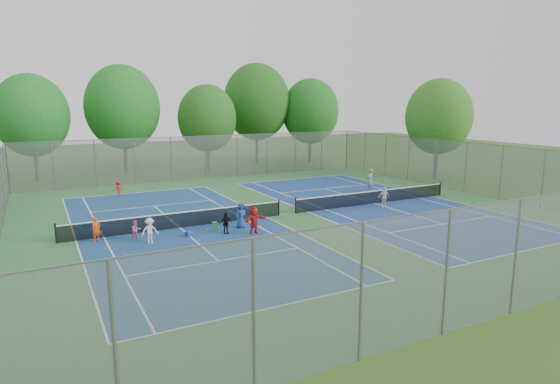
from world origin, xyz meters
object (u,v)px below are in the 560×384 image
Objects in this scene: net_right at (374,197)px; ball_crate at (189,234)px; instructor at (370,180)px; net_left at (179,220)px; ball_hopper at (215,226)px.

ball_crate is at bearing -172.30° from net_right.
net_right is 14.17m from ball_crate.
instructor is at bearing 55.91° from net_right.
ball_hopper is (1.61, -1.38, -0.22)m from net_left.
ball_hopper is at bearing -173.63° from net_right.
net_left is 16.83m from instructor.
net_left is 40.99× the size of ball_crate.
net_right reaches higher than ball_crate.
net_right is 40.99× the size of ball_crate.
net_right is 26.86× the size of ball_hopper.
ball_hopper is at bearing -8.48° from instructor.
ball_crate is (-0.04, -1.90, -0.32)m from net_left.
net_left reaches higher than ball_hopper.
ball_hopper is (1.65, 0.51, 0.11)m from ball_crate.
net_right reaches higher than ball_hopper.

